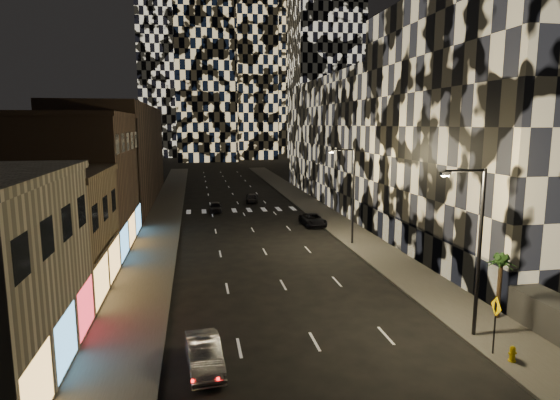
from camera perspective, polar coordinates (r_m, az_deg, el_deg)
name	(u,v)px	position (r m, az deg, el deg)	size (l,w,h in m)	color
sidewalk_left	(165,212)	(62.68, -13.83, -1.44)	(4.00, 120.00, 0.15)	#47443F
sidewalk_right	(314,207)	(64.56, 4.17, -0.89)	(4.00, 120.00, 0.15)	#47443F
curb_left	(182,212)	(62.58, -11.91, -1.39)	(0.20, 120.00, 0.15)	#4C4C47
curb_right	(299,208)	(64.07, 2.36, -0.95)	(0.20, 120.00, 0.15)	#4C4C47
retail_tan	(27,237)	(35.13, -28.42, -4.03)	(10.00, 10.00, 8.00)	#836C4E
retail_brown	(73,184)	(46.67, -23.92, 1.81)	(10.00, 15.00, 12.00)	#4D392C
retail_filler_left	(118,155)	(72.50, -19.13, 5.25)	(10.00, 40.00, 14.00)	#4D392C
midrise_right	(505,129)	(44.41, 25.73, 7.83)	(16.00, 25.00, 22.00)	#232326
midrise_base	(415,242)	(41.58, 16.15, -4.89)	(0.60, 25.00, 3.00)	#383838
midrise_filler_right	(367,140)	(73.32, 10.52, 7.21)	(16.00, 40.00, 18.00)	#232326
tower_center_low	(204,4)	(155.82, -9.28, 22.51)	(18.00, 18.00, 95.00)	black
streetlight_near	(476,241)	(26.54, 22.76, -4.63)	(2.55, 0.25, 9.00)	black
streetlight_far	(351,189)	(44.33, 8.64, 1.31)	(2.55, 0.25, 9.00)	black
car_silver_parked	(204,354)	(23.34, -9.22, -18.08)	(1.52, 4.35, 1.43)	gray
car_dark_midlane	(216,207)	(61.62, -7.86, -0.87)	(1.60, 3.97, 1.35)	black
car_dark_oncoming	(252,198)	(69.15, -3.43, 0.26)	(1.76, 4.34, 1.26)	black
car_dark_rightlane	(313,220)	(53.17, 4.03, -2.40)	(2.29, 4.97, 1.38)	black
fire_hydrant	(512,354)	(26.04, 26.48, -16.45)	(0.37, 0.37, 0.77)	gold
ped_sign	(496,315)	(25.80, 24.79, -12.60)	(0.22, 0.97, 2.92)	black
palm_tree	(501,265)	(30.09, 25.33, -7.20)	(1.94, 1.97, 3.86)	#47331E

